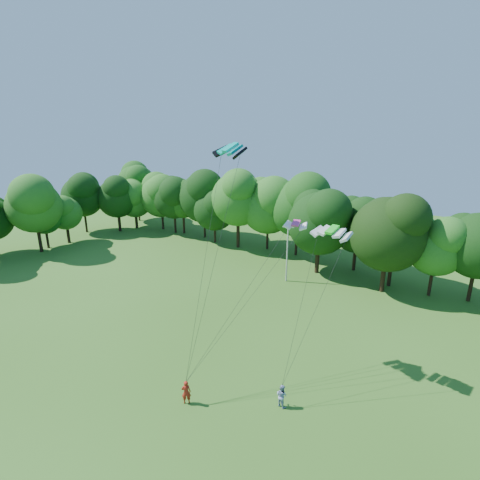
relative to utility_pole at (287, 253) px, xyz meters
The scene contains 10 objects.
ground 28.96m from the utility_pole, 82.22° to the right, with size 160.00×160.00×0.00m, color #325D19.
utility_pole is the anchor object (origin of this frame).
kite_flyer_left 24.66m from the utility_pole, 77.31° to the right, with size 0.69×0.46×1.90m, color #AA2215.
kite_flyer_right 23.04m from the utility_pole, 60.86° to the right, with size 0.86×0.67×1.78m, color #8C99C2.
kite_teal 22.30m from the utility_pole, 76.35° to the right, with size 3.20×2.01×0.76m.
kite_green 20.31m from the utility_pole, 50.82° to the right, with size 2.99×1.51×0.49m.
kite_pink 18.40m from the utility_pole, 58.78° to the right, with size 1.96×1.28×0.41m.
tree_back_west 27.93m from the utility_pole, 163.25° to the left, with size 7.50×7.50×10.91m.
tree_back_center 12.76m from the utility_pole, 21.24° to the left, with size 9.68×9.68×14.08m.
tree_flank_west 40.21m from the utility_pole, 163.10° to the right, with size 6.37×6.37×9.26m.
Camera 1 is at (18.27, -11.33, 19.73)m, focal length 28.00 mm.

